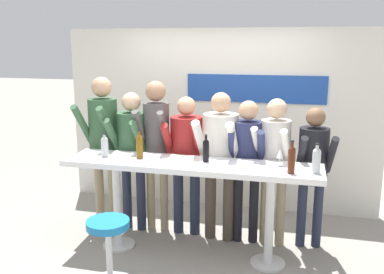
{
  "coord_description": "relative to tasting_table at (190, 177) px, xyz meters",
  "views": [
    {
      "loc": [
        1.07,
        -4.12,
        2.25
      ],
      "look_at": [
        0.0,
        0.08,
        1.29
      ],
      "focal_mm": 40.0,
      "sensor_mm": 36.0,
      "label": 1
    }
  ],
  "objects": [
    {
      "name": "ground_plane",
      "position": [
        -0.0,
        0.0,
        -0.88
      ],
      "size": [
        40.0,
        40.0,
        0.0
      ],
      "primitive_type": "plane",
      "color": "gray"
    },
    {
      "name": "back_wall",
      "position": [
        0.01,
        1.56,
        0.34
      ],
      "size": [
        4.29,
        0.12,
        2.44
      ],
      "color": "silver",
      "rests_on": "ground_plane"
    },
    {
      "name": "tasting_table",
      "position": [
        0.0,
        0.0,
        0.0
      ],
      "size": [
        2.69,
        0.56,
        1.04
      ],
      "color": "white",
      "rests_on": "ground_plane"
    },
    {
      "name": "bar_stool",
      "position": [
        -0.59,
        -0.76,
        -0.45
      ],
      "size": [
        0.42,
        0.42,
        0.65
      ],
      "color": "silver",
      "rests_on": "ground_plane"
    },
    {
      "name": "person_far_left",
      "position": [
        -1.22,
        0.52,
        0.28
      ],
      "size": [
        0.45,
        0.59,
        1.85
      ],
      "rotation": [
        0.0,
        0.0,
        -0.09
      ],
      "color": "gray",
      "rests_on": "ground_plane"
    },
    {
      "name": "person_left",
      "position": [
        -0.84,
        0.48,
        0.16
      ],
      "size": [
        0.43,
        0.54,
        1.69
      ],
      "rotation": [
        0.0,
        0.0,
        -0.07
      ],
      "color": "#23283D",
      "rests_on": "ground_plane"
    },
    {
      "name": "person_center_left",
      "position": [
        -0.55,
        0.53,
        0.27
      ],
      "size": [
        0.38,
        0.53,
        1.82
      ],
      "rotation": [
        0.0,
        0.0,
        0.04
      ],
      "color": "gray",
      "rests_on": "ground_plane"
    },
    {
      "name": "person_center",
      "position": [
        -0.18,
        0.52,
        0.14
      ],
      "size": [
        0.45,
        0.53,
        1.65
      ],
      "rotation": [
        0.0,
        0.0,
        0.02
      ],
      "color": "#23283D",
      "rests_on": "ground_plane"
    },
    {
      "name": "person_center_right",
      "position": [
        0.23,
        0.46,
        0.17
      ],
      "size": [
        0.5,
        0.59,
        1.72
      ],
      "rotation": [
        0.0,
        0.0,
        -0.1
      ],
      "color": "#473D33",
      "rests_on": "ground_plane"
    },
    {
      "name": "person_right",
      "position": [
        0.54,
        0.46,
        0.14
      ],
      "size": [
        0.4,
        0.51,
        1.64
      ],
      "rotation": [
        0.0,
        0.0,
        0.05
      ],
      "color": "black",
      "rests_on": "ground_plane"
    },
    {
      "name": "person_far_right",
      "position": [
        0.83,
        0.48,
        0.16
      ],
      "size": [
        0.45,
        0.56,
        1.67
      ],
      "rotation": [
        0.0,
        0.0,
        -0.19
      ],
      "color": "gray",
      "rests_on": "ground_plane"
    },
    {
      "name": "person_rightmost",
      "position": [
        1.24,
        0.52,
        0.1
      ],
      "size": [
        0.43,
        0.53,
        1.58
      ],
      "rotation": [
        0.0,
        0.0,
        0.16
      ],
      "color": "#23283D",
      "rests_on": "ground_plane"
    },
    {
      "name": "wine_bottle_0",
      "position": [
        1.02,
        -0.13,
        0.3
      ],
      "size": [
        0.07,
        0.07,
        0.32
      ],
      "color": "#4C1E0F",
      "rests_on": "tasting_table"
    },
    {
      "name": "wine_bottle_1",
      "position": [
        0.15,
        0.07,
        0.29
      ],
      "size": [
        0.07,
        0.07,
        0.29
      ],
      "color": "black",
      "rests_on": "tasting_table"
    },
    {
      "name": "wine_bottle_2",
      "position": [
        1.25,
        -0.06,
        0.29
      ],
      "size": [
        0.08,
        0.08,
        0.29
      ],
      "color": "#B7BCC1",
      "rests_on": "tasting_table"
    },
    {
      "name": "wine_bottle_3",
      "position": [
        -0.57,
        0.03,
        0.3
      ],
      "size": [
        0.08,
        0.08,
        0.31
      ],
      "color": "brown",
      "rests_on": "tasting_table"
    },
    {
      "name": "wine_bottle_4",
      "position": [
        -0.95,
        -0.01,
        0.28
      ],
      "size": [
        0.08,
        0.08,
        0.26
      ],
      "color": "#B7BCC1",
      "rests_on": "tasting_table"
    },
    {
      "name": "wine_glass_0",
      "position": [
        0.91,
        0.08,
        0.28
      ],
      "size": [
        0.07,
        0.07,
        0.18
      ],
      "color": "silver",
      "rests_on": "tasting_table"
    }
  ]
}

